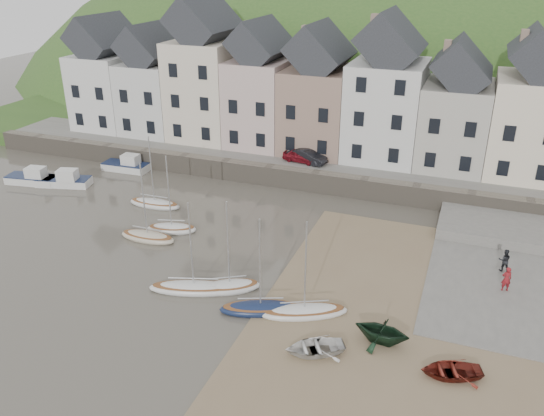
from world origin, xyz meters
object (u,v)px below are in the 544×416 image
at_px(rowboat_red, 451,370).
at_px(car_left, 301,156).
at_px(rowboat_green, 382,330).
at_px(person_dark, 504,260).
at_px(car_right, 307,156).
at_px(person_red, 506,279).
at_px(rowboat_white, 315,347).
at_px(sailboat_0, 155,203).

xyz_separation_m(rowboat_red, car_left, (-15.43, 23.16, 1.80)).
bearing_deg(rowboat_green, person_dark, 154.09).
bearing_deg(car_right, car_left, 104.86).
xyz_separation_m(rowboat_red, person_red, (2.56, 9.11, 0.57)).
height_order(person_red, person_dark, person_red).
height_order(rowboat_white, person_dark, person_dark).
distance_m(rowboat_red, person_red, 9.48).
relative_size(rowboat_white, rowboat_red, 1.04).
height_order(car_left, car_right, car_right).
bearing_deg(rowboat_white, car_left, 169.58).
bearing_deg(sailboat_0, rowboat_white, -36.58).
relative_size(sailboat_0, car_left, 1.86).
distance_m(person_dark, car_left, 21.34).
bearing_deg(car_left, person_red, -119.74).
relative_size(rowboat_green, person_red, 1.78).
relative_size(sailboat_0, person_red, 3.81).
bearing_deg(person_red, rowboat_red, 57.54).
bearing_deg(car_right, person_red, -114.12).
bearing_deg(rowboat_white, rowboat_green, 93.59).
height_order(person_red, car_right, car_right).
relative_size(rowboat_green, rowboat_red, 0.97).
relative_size(person_red, person_dark, 1.05).
relative_size(sailboat_0, rowboat_red, 2.07).
height_order(rowboat_white, rowboat_green, rowboat_green).
distance_m(rowboat_red, person_dark, 11.88).
height_order(sailboat_0, car_left, sailboat_0).
bearing_deg(rowboat_white, car_right, 168.22).
bearing_deg(person_red, sailboat_0, -24.04).
bearing_deg(rowboat_red, person_dark, 148.41).
relative_size(rowboat_red, person_red, 1.84).
xyz_separation_m(car_left, car_right, (0.64, 0.00, 0.05)).
height_order(rowboat_red, car_right, car_right).
relative_size(car_left, car_right, 0.89).
xyz_separation_m(rowboat_green, rowboat_red, (3.74, -1.39, -0.46)).
relative_size(person_dark, car_right, 0.42).
bearing_deg(person_red, person_dark, -104.60).
distance_m(person_red, person_dark, 2.50).
bearing_deg(sailboat_0, car_left, 48.24).
xyz_separation_m(rowboat_white, car_right, (-7.92, 23.87, 1.84)).
height_order(sailboat_0, rowboat_white, sailboat_0).
bearing_deg(rowboat_white, rowboat_red, 65.76).
distance_m(person_red, car_left, 22.86).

